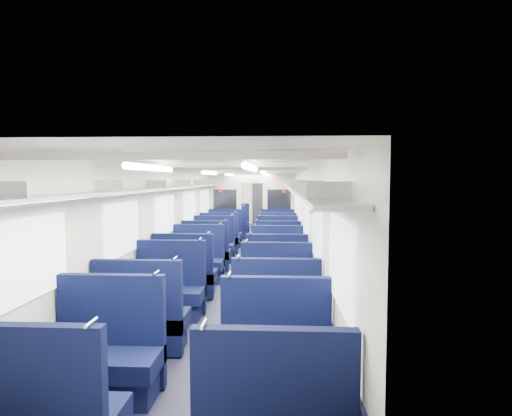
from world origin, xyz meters
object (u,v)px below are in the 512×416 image
(seat_22, at_px, (235,224))
(seat_20, at_px, (232,228))
(seat_13, at_px, (277,255))
(seat_14, at_px, (213,247))
(seat_15, at_px, (277,247))
(seat_18, at_px, (225,235))
(end_door, at_px, (260,203))
(seat_9, at_px, (277,278))
(seat_6, at_px, (169,293))
(seat_23, at_px, (278,224))
(bulkhead, at_px, (252,207))
(seat_21, at_px, (278,228))
(seat_3, at_px, (276,363))
(seat_17, at_px, (277,240))
(seat_16, at_px, (220,240))
(seat_2, at_px, (107,359))
(seat_12, at_px, (206,254))
(seat_8, at_px, (185,277))
(seat_7, at_px, (277,297))
(seat_10, at_px, (198,263))
(seat_19, at_px, (277,235))
(seat_4, at_px, (142,322))
(seat_11, at_px, (277,266))
(seat_5, at_px, (276,320))

(seat_22, bearing_deg, seat_20, -90.00)
(seat_13, distance_m, seat_14, 1.95)
(seat_15, relative_size, seat_18, 1.00)
(end_door, bearing_deg, seat_9, -86.23)
(seat_6, distance_m, seat_9, 2.00)
(seat_9, bearing_deg, seat_23, 90.00)
(bulkhead, bearing_deg, seat_21, 60.91)
(seat_14, xyz_separation_m, seat_21, (1.66, 4.31, 0.00))
(seat_3, distance_m, seat_9, 3.52)
(seat_15, bearing_deg, end_door, 95.17)
(seat_14, height_order, seat_17, same)
(end_door, relative_size, seat_23, 1.65)
(seat_16, bearing_deg, seat_20, 90.00)
(bulkhead, bearing_deg, seat_23, 72.89)
(seat_9, distance_m, seat_18, 5.94)
(seat_21, bearing_deg, seat_2, -98.44)
(seat_16, bearing_deg, seat_12, -90.00)
(seat_8, bearing_deg, seat_16, 90.00)
(seat_7, height_order, seat_10, same)
(seat_10, bearing_deg, seat_12, 90.00)
(bulkhead, xyz_separation_m, seat_2, (-0.83, -9.70, -0.86))
(seat_7, distance_m, seat_19, 7.03)
(end_door, xyz_separation_m, seat_18, (-0.83, -6.89, -0.63))
(seat_8, relative_size, seat_10, 1.00)
(seat_10, distance_m, seat_23, 7.86)
(seat_7, bearing_deg, seat_9, 90.00)
(seat_3, xyz_separation_m, seat_19, (0.00, 9.29, 0.00))
(seat_8, distance_m, seat_13, 2.88)
(seat_8, relative_size, seat_9, 1.00)
(seat_13, bearing_deg, seat_23, 90.00)
(seat_4, xyz_separation_m, seat_20, (0.00, 10.14, 0.00))
(seat_12, bearing_deg, seat_6, -90.00)
(seat_13, relative_size, seat_20, 1.00)
(bulkhead, height_order, seat_10, bulkhead)
(seat_3, xyz_separation_m, seat_12, (-1.66, 5.81, 0.00))
(bulkhead, relative_size, seat_11, 2.31)
(seat_10, xyz_separation_m, seat_22, (0.00, 7.70, 0.00))
(seat_10, relative_size, seat_21, 1.00)
(seat_4, height_order, seat_15, same)
(seat_6, xyz_separation_m, seat_16, (0.00, 5.69, 0.00))
(seat_10, distance_m, seat_13, 2.01)
(seat_10, bearing_deg, end_door, 85.83)
(bulkhead, relative_size, seat_17, 2.31)
(seat_4, height_order, seat_10, same)
(seat_4, height_order, seat_14, same)
(seat_13, xyz_separation_m, seat_23, (0.00, 6.55, 0.00))
(seat_7, height_order, seat_15, same)
(seat_21, height_order, seat_22, same)
(end_door, height_order, seat_5, end_door)
(seat_14, bearing_deg, seat_19, 55.36)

